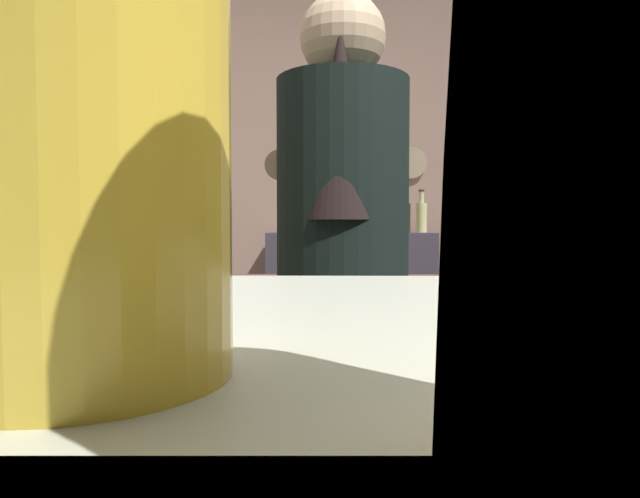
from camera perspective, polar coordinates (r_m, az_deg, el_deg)
The scene contains 12 objects.
wall_back at distance 3.43m, azimuth 1.56°, elevation 6.16°, with size 5.20×0.10×2.70m, color #9A7767.
prep_counter at distance 2.04m, azimuth 12.25°, elevation -16.54°, with size 2.10×0.60×0.94m, color #513632.
back_shelf at distance 3.20m, azimuth 3.12°, elevation -8.08°, with size 0.93×0.36×1.09m, color #3F3844.
bartender at distance 1.45m, azimuth 2.44°, elevation -2.93°, with size 0.46×0.53×1.72m.
knife_block at distance 2.01m, azimuth 27.05°, elevation -0.33°, with size 0.10×0.08×0.29m.
mixing_bowl at distance 1.93m, azimuth 0.97°, elevation -2.66°, with size 0.16×0.16×0.04m, color silver.
chefs_knife at distance 1.88m, azimuth 10.71°, elevation -3.40°, with size 0.24×0.03×0.01m, color silver.
pint_glass_near at distance 0.17m, azimuth -23.08°, elevation 13.95°, with size 0.08×0.08×0.15m.
bottle_vinegar at distance 3.24m, azimuth 10.31°, elevation 3.36°, with size 0.06×0.06×0.24m.
bottle_hot_sauce at distance 3.14m, azimuth 8.75°, elevation 3.34°, with size 0.05×0.05×0.24m.
bottle_olive_oil at distance 3.08m, azimuth 2.81°, elevation 3.15°, with size 0.06×0.06×0.20m.
bottle_soy at distance 3.23m, azimuth 8.48°, elevation 3.13°, with size 0.07×0.07×0.21m.
Camera 1 is at (-0.03, -1.22, 1.14)m, focal length 31.31 mm.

